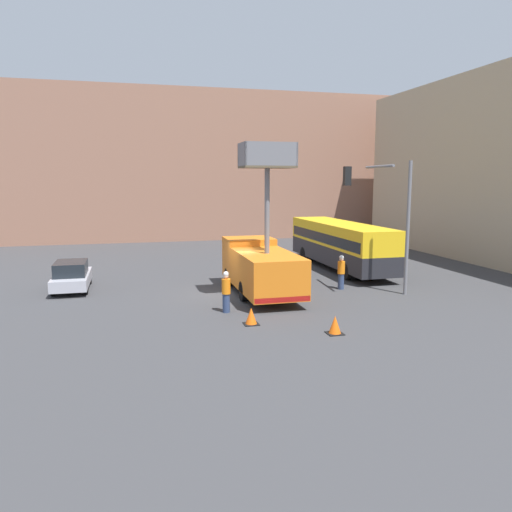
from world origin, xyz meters
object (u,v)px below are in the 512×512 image
road_worker_directing (341,272)px  city_bus (340,242)px  parked_car_curbside (72,276)px  traffic_cone_mid_road (251,317)px  traffic_cone_near_truck (335,325)px  road_worker_near_truck (226,292)px  utility_truck (260,264)px  traffic_light_pole (388,206)px

road_worker_directing → city_bus: bearing=41.9°
parked_car_curbside → road_worker_directing: bearing=-13.6°
traffic_cone_mid_road → parked_car_curbside: bearing=131.8°
road_worker_directing → traffic_cone_near_truck: road_worker_directing is taller
city_bus → road_worker_directing: city_bus is taller
road_worker_directing → traffic_cone_near_truck: bearing=-140.5°
road_worker_near_truck → traffic_cone_near_truck: bearing=64.4°
road_worker_directing → road_worker_near_truck: bearing=179.8°
road_worker_near_truck → road_worker_directing: bearing=139.3°
utility_truck → traffic_light_pole: utility_truck is taller
utility_truck → parked_car_curbside: size_ratio=1.74×
utility_truck → traffic_light_pole: bearing=-16.1°
road_worker_directing → traffic_cone_near_truck: 7.93m
city_bus → traffic_cone_mid_road: 13.97m
traffic_cone_near_truck → traffic_cone_mid_road: traffic_cone_near_truck is taller
traffic_cone_near_truck → parked_car_curbside: 14.69m
utility_truck → traffic_cone_near_truck: size_ratio=10.73×
traffic_light_pole → road_worker_near_truck: (-8.31, -1.29, -3.54)m
road_worker_directing → parked_car_curbside: bearing=141.5°
city_bus → parked_car_curbside: 16.40m
utility_truck → traffic_cone_mid_road: 5.48m
road_worker_directing → utility_truck: bearing=156.3°
traffic_light_pole → road_worker_near_truck: 9.12m
utility_truck → traffic_cone_mid_road: bearing=-108.9°
utility_truck → traffic_cone_near_truck: 7.21m
utility_truck → road_worker_near_truck: utility_truck is taller
utility_truck → parked_car_curbside: utility_truck is taller
road_worker_near_truck → traffic_cone_near_truck: 5.27m
city_bus → traffic_cone_mid_road: bearing=151.0°
city_bus → traffic_light_pole: (-0.92, -7.57, 2.70)m
utility_truck → traffic_cone_near_truck: utility_truck is taller
traffic_light_pole → traffic_cone_mid_road: size_ratio=9.75×
utility_truck → traffic_light_pole: (5.97, -1.72, 2.91)m
road_worker_near_truck → utility_truck: bearing=166.8°
road_worker_directing → traffic_cone_mid_road: size_ratio=2.67×
road_worker_directing → traffic_cone_mid_road: bearing=-164.9°
utility_truck → road_worker_near_truck: bearing=-127.9°
traffic_light_pole → traffic_cone_mid_road: (-7.70, -3.34, -4.13)m
traffic_light_pole → utility_truck: bearing=163.9°
utility_truck → traffic_cone_near_truck: (1.01, -7.04, -1.21)m
road_worker_directing → traffic_light_pole: bearing=-74.4°
city_bus → road_worker_near_truck: city_bus is taller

